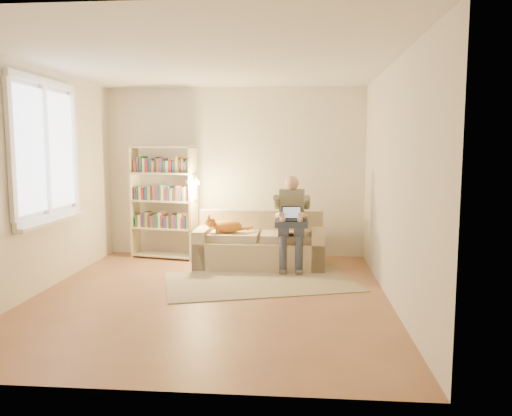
# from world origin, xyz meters

# --- Properties ---
(floor) EXTENTS (4.50, 4.50, 0.00)m
(floor) POSITION_xyz_m (0.00, 0.00, 0.00)
(floor) COLOR brown
(floor) RESTS_ON ground
(ceiling) EXTENTS (4.00, 4.50, 0.02)m
(ceiling) POSITION_xyz_m (0.00, 0.00, 2.60)
(ceiling) COLOR white
(ceiling) RESTS_ON wall_back
(wall_left) EXTENTS (0.02, 4.50, 2.60)m
(wall_left) POSITION_xyz_m (-2.00, 0.00, 1.30)
(wall_left) COLOR silver
(wall_left) RESTS_ON floor
(wall_right) EXTENTS (0.02, 4.50, 2.60)m
(wall_right) POSITION_xyz_m (2.00, 0.00, 1.30)
(wall_right) COLOR silver
(wall_right) RESTS_ON floor
(wall_back) EXTENTS (4.00, 0.02, 2.60)m
(wall_back) POSITION_xyz_m (0.00, 2.25, 1.30)
(wall_back) COLOR silver
(wall_back) RESTS_ON floor
(wall_front) EXTENTS (4.00, 0.02, 2.60)m
(wall_front) POSITION_xyz_m (0.00, -2.25, 1.30)
(wall_front) COLOR silver
(wall_front) RESTS_ON floor
(window) EXTENTS (0.12, 1.52, 1.69)m
(window) POSITION_xyz_m (-1.95, 0.20, 1.38)
(window) COLOR white
(window) RESTS_ON wall_left
(sofa) EXTENTS (1.81, 0.82, 0.77)m
(sofa) POSITION_xyz_m (0.45, 1.55, 0.28)
(sofa) COLOR tan
(sofa) RESTS_ON floor
(person) EXTENTS (0.36, 0.57, 1.29)m
(person) POSITION_xyz_m (0.90, 1.41, 0.73)
(person) COLOR slate
(person) RESTS_ON sofa
(cat) EXTENTS (0.63, 0.22, 0.23)m
(cat) POSITION_xyz_m (0.01, 1.43, 0.59)
(cat) COLOR orange
(cat) RESTS_ON sofa
(blanket) EXTENTS (0.44, 0.36, 0.08)m
(blanket) POSITION_xyz_m (0.85, 1.29, 0.66)
(blanket) COLOR #252F41
(blanket) RESTS_ON person
(laptop) EXTENTS (0.26, 0.24, 0.22)m
(laptop) POSITION_xyz_m (0.85, 1.30, 0.74)
(laptop) COLOR black
(laptop) RESTS_ON blanket
(bookshelf) EXTENTS (1.13, 0.54, 1.72)m
(bookshelf) POSITION_xyz_m (-1.04, 1.90, 0.95)
(bookshelf) COLOR beige
(bookshelf) RESTS_ON floor
(rug) EXTENTS (2.63, 1.99, 0.01)m
(rug) POSITION_xyz_m (0.52, 0.64, 0.01)
(rug) COLOR gray
(rug) RESTS_ON floor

